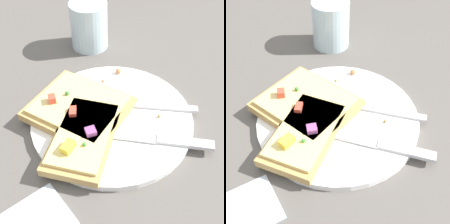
# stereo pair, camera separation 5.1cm
# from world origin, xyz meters

# --- Properties ---
(ground_plane) EXTENTS (4.00, 4.00, 0.00)m
(ground_plane) POSITION_xyz_m (0.00, 0.00, 0.00)
(ground_plane) COLOR #56514C
(plate) EXTENTS (0.27, 0.27, 0.01)m
(plate) POSITION_xyz_m (0.00, 0.00, 0.01)
(plate) COLOR white
(plate) RESTS_ON ground
(fork) EXTENTS (0.15, 0.16, 0.01)m
(fork) POSITION_xyz_m (0.04, -0.00, 0.01)
(fork) COLOR silver
(fork) RESTS_ON plate
(knife) EXTENTS (0.17, 0.18, 0.01)m
(knife) POSITION_xyz_m (0.02, -0.08, 0.01)
(knife) COLOR silver
(knife) RESTS_ON plate
(pizza_slice_main) EXTENTS (0.18, 0.19, 0.03)m
(pizza_slice_main) POSITION_xyz_m (-0.04, 0.04, 0.02)
(pizza_slice_main) COLOR tan
(pizza_slice_main) RESTS_ON plate
(pizza_slice_corner) EXTENTS (0.17, 0.16, 0.03)m
(pizza_slice_corner) POSITION_xyz_m (-0.07, -0.01, 0.02)
(pizza_slice_corner) COLOR tan
(pizza_slice_corner) RESTS_ON plate
(crumb_scatter) EXTENTS (0.11, 0.14, 0.01)m
(crumb_scatter) POSITION_xyz_m (0.03, 0.03, 0.02)
(crumb_scatter) COLOR tan
(crumb_scatter) RESTS_ON plate
(drinking_glass) EXTENTS (0.08, 0.08, 0.10)m
(drinking_glass) POSITION_xyz_m (0.10, 0.20, 0.05)
(drinking_glass) COLOR silver
(drinking_glass) RESTS_ON ground
(napkin) EXTENTS (0.12, 0.07, 0.01)m
(napkin) POSITION_xyz_m (-0.21, -0.08, 0.00)
(napkin) COLOR silver
(napkin) RESTS_ON ground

